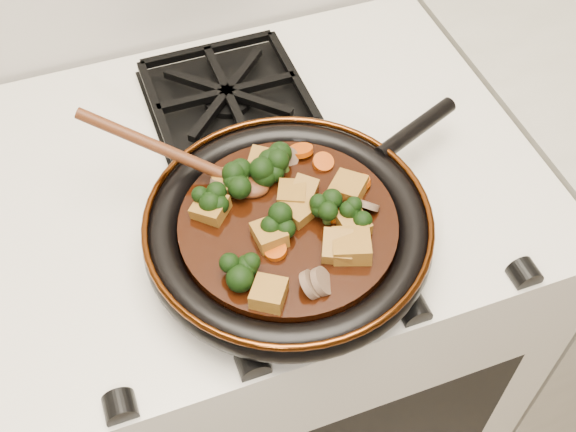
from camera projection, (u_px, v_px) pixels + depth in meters
name	position (u px, v px, depth m)	size (l,w,h in m)	color
stove	(266.00, 330.00, 1.35)	(0.76, 0.60, 0.90)	silver
burner_grate_front	(293.00, 240.00, 0.90)	(0.23, 0.23, 0.03)	black
burner_grate_back	(227.00, 97.00, 1.07)	(0.23, 0.23, 0.03)	black
skillet	(289.00, 228.00, 0.88)	(0.46, 0.35, 0.05)	black
braising_sauce	(288.00, 227.00, 0.87)	(0.26, 0.26, 0.02)	black
tofu_cube_0	(349.00, 188.00, 0.89)	(0.04, 0.04, 0.02)	#8C6020
tofu_cube_1	(337.00, 248.00, 0.83)	(0.04, 0.03, 0.02)	#8C6020
tofu_cube_2	(352.00, 246.00, 0.83)	(0.04, 0.04, 0.02)	#8C6020
tofu_cube_3	(292.00, 196.00, 0.88)	(0.04, 0.03, 0.02)	#8C6020
tofu_cube_4	(211.00, 209.00, 0.87)	(0.04, 0.04, 0.02)	#8C6020
tofu_cube_5	(263.00, 163.00, 0.91)	(0.04, 0.04, 0.02)	#8C6020
tofu_cube_6	(269.00, 235.00, 0.84)	(0.04, 0.03, 0.02)	#8C6020
tofu_cube_7	(353.00, 224.00, 0.85)	(0.04, 0.03, 0.02)	#8C6020
tofu_cube_8	(269.00, 294.00, 0.79)	(0.04, 0.04, 0.02)	#8C6020
tofu_cube_9	(304.00, 191.00, 0.88)	(0.03, 0.03, 0.02)	#8C6020
tofu_cube_10	(229.00, 183.00, 0.89)	(0.04, 0.04, 0.02)	#8C6020
tofu_cube_11	(297.00, 211.00, 0.86)	(0.04, 0.03, 0.02)	#8C6020
broccoli_floret_0	(280.00, 222.00, 0.85)	(0.06, 0.06, 0.06)	black
broccoli_floret_1	(263.00, 172.00, 0.90)	(0.06, 0.06, 0.05)	black
broccoli_floret_2	(328.00, 215.00, 0.85)	(0.05, 0.05, 0.05)	black
broccoli_floret_3	(245.00, 180.00, 0.89)	(0.06, 0.06, 0.06)	black
broccoli_floret_4	(354.00, 220.00, 0.85)	(0.05, 0.05, 0.06)	black
broccoli_floret_5	(213.00, 203.00, 0.87)	(0.06, 0.06, 0.05)	black
broccoli_floret_6	(284.00, 164.00, 0.91)	(0.06, 0.06, 0.05)	black
broccoli_floret_7	(243.00, 275.00, 0.81)	(0.06, 0.06, 0.05)	black
carrot_coin_0	(323.00, 162.00, 0.92)	(0.03, 0.03, 0.01)	#AC3B04
carrot_coin_1	(360.00, 183.00, 0.90)	(0.03, 0.03, 0.01)	#AC3B04
carrot_coin_2	(275.00, 250.00, 0.83)	(0.03, 0.03, 0.01)	#AC3B04
carrot_coin_3	(301.00, 150.00, 0.93)	(0.03, 0.03, 0.01)	#AC3B04
carrot_coin_4	(333.00, 213.00, 0.87)	(0.03, 0.03, 0.01)	#AC3B04
carrot_coin_5	(332.00, 200.00, 0.88)	(0.03, 0.03, 0.01)	#AC3B04
mushroom_slice_0	(367.00, 205.00, 0.87)	(0.03, 0.03, 0.01)	brown
mushroom_slice_1	(311.00, 285.00, 0.80)	(0.03, 0.03, 0.01)	brown
mushroom_slice_2	(286.00, 158.00, 0.92)	(0.03, 0.03, 0.01)	brown
mushroom_slice_3	(223.00, 184.00, 0.89)	(0.03, 0.03, 0.01)	brown
mushroom_slice_4	(322.00, 281.00, 0.80)	(0.03, 0.03, 0.01)	brown
wooden_spoon	(201.00, 165.00, 0.89)	(0.13, 0.10, 0.22)	#4E2510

